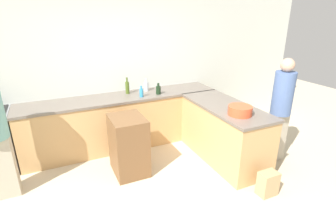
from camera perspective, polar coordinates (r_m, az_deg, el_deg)
The scene contains 12 objects.
ground_plane at distance 3.48m, azimuth -0.92°, elevation -19.30°, with size 14.00×14.00×0.00m, color beige.
wall_back at distance 4.74m, azimuth -11.49°, elevation 9.59°, with size 8.00×0.06×2.70m.
counter_back at distance 4.67m, azimuth -9.68°, elevation -1.92°, with size 3.34×0.66×0.91m.
counter_peninsula at distance 4.28m, azimuth 12.04°, elevation -4.30°, with size 0.69×1.64×0.91m.
island_table at distance 3.88m, azimuth -8.57°, elevation -7.19°, with size 0.47×0.59×0.87m.
mixing_bowl at distance 3.75m, azimuth 15.41°, elevation 0.34°, with size 0.33×0.33×0.13m.
vinegar_bottle_clear at distance 4.75m, azimuth -4.77°, elevation 5.67°, with size 0.09×0.09×0.23m.
dish_soap_bottle at distance 4.41m, azimuth -5.82°, elevation 4.24°, with size 0.06×0.06×0.19m.
olive_oil_bottle at distance 4.62m, azimuth -8.85°, elevation 5.35°, with size 0.07×0.07×0.28m.
wine_bottle_dark at distance 4.55m, azimuth -2.12°, elevation 4.86°, with size 0.08×0.08×0.19m.
person_at_peninsula at distance 4.34m, azimuth 23.36°, elevation 1.03°, with size 0.30×0.30×1.64m.
paper_bag at distance 3.76m, azimuth 20.89°, elevation -14.35°, with size 0.25×0.17×0.33m.
Camera 1 is at (-1.07, -2.43, 2.25)m, focal length 28.00 mm.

